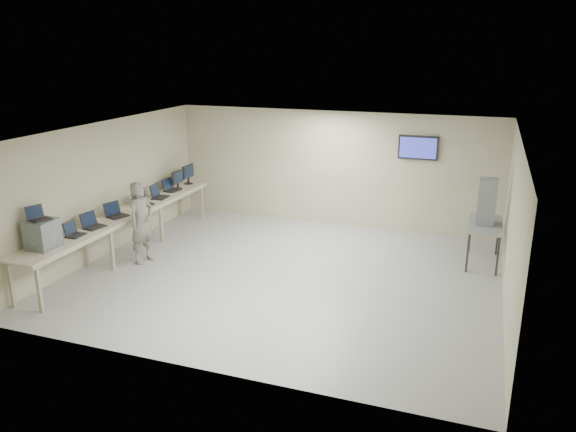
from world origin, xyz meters
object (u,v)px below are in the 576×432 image
(side_table, at_px, (485,227))
(equipment_box, at_px, (43,234))
(workbench, at_px, (125,217))
(soldier, at_px, (142,223))

(side_table, bearing_deg, equipment_box, -149.72)
(workbench, relative_size, equipment_box, 11.74)
(workbench, relative_size, soldier, 3.57)
(equipment_box, bearing_deg, workbench, 87.73)
(soldier, height_order, side_table, soldier)
(workbench, height_order, soldier, soldier)
(workbench, relative_size, side_table, 4.26)
(workbench, bearing_deg, equipment_box, -91.59)
(equipment_box, bearing_deg, side_table, 29.60)
(workbench, distance_m, side_table, 7.45)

